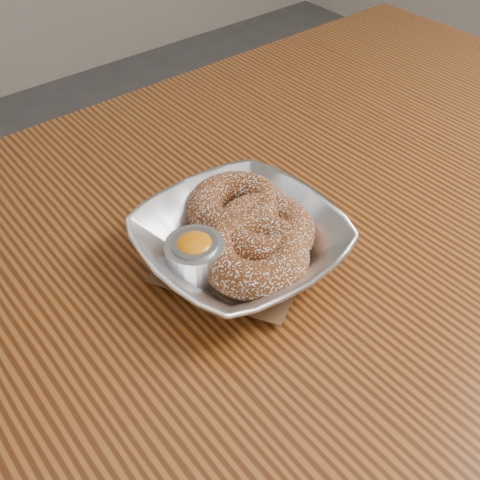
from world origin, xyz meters
TOP-DOWN VIEW (x-y plane):
  - table at (0.00, 0.00)m, footprint 1.20×0.80m
  - serving_bowl at (-0.10, 0.00)m, footprint 0.20×0.20m
  - parchment at (-0.10, 0.00)m, footprint 0.20×0.20m
  - donut_back at (-0.07, 0.05)m, footprint 0.14×0.14m
  - donut_front at (-0.11, -0.02)m, footprint 0.13×0.13m
  - donut_extra at (-0.07, 0.00)m, footprint 0.12×0.12m
  - ramekin at (-0.15, 0.01)m, footprint 0.06×0.06m

SIDE VIEW (x-z plane):
  - table at x=0.00m, z-range 0.28..1.03m
  - parchment at x=-0.10m, z-range 0.76..0.76m
  - serving_bowl at x=-0.10m, z-range 0.75..0.80m
  - donut_extra at x=-0.07m, z-range 0.76..0.80m
  - donut_back at x=-0.07m, z-range 0.76..0.80m
  - donut_front at x=-0.11m, z-range 0.76..0.80m
  - ramekin at x=-0.15m, z-range 0.76..0.81m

